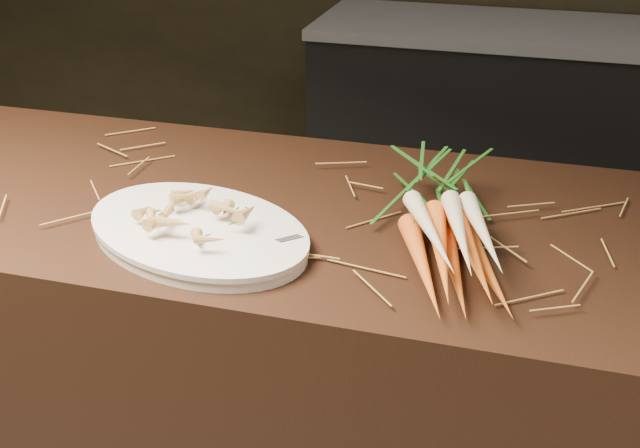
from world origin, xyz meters
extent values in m
cube|color=black|center=(0.00, 0.30, 0.45)|extent=(2.40, 0.70, 0.90)
cube|color=black|center=(0.30, 2.18, 0.40)|extent=(1.80, 0.60, 0.80)
cube|color=#99999E|center=(0.30, 2.18, 0.82)|extent=(1.82, 0.62, 0.04)
cone|color=#E05D15|center=(0.13, 0.12, 0.92)|extent=(0.13, 0.29, 0.04)
cone|color=#E05D15|center=(0.18, 0.13, 0.92)|extent=(0.11, 0.29, 0.04)
cone|color=#E05D15|center=(0.22, 0.14, 0.92)|extent=(0.14, 0.29, 0.04)
cone|color=#E05D15|center=(0.16, 0.11, 0.95)|extent=(0.10, 0.29, 0.04)
cone|color=#E05D15|center=(0.20, 0.13, 0.95)|extent=(0.12, 0.29, 0.04)
cone|color=beige|center=(0.14, 0.13, 0.97)|extent=(0.13, 0.26, 0.04)
cone|color=beige|center=(0.18, 0.13, 0.97)|extent=(0.09, 0.27, 0.04)
cone|color=beige|center=(0.21, 0.15, 0.97)|extent=(0.11, 0.27, 0.05)
ellipsoid|color=#2D7120|center=(0.11, 0.37, 0.95)|extent=(0.24, 0.29, 0.09)
cube|color=silver|center=(-0.12, 0.06, 0.92)|extent=(0.12, 0.12, 0.00)
camera|label=1|loc=(0.28, -0.94, 1.52)|focal=45.00mm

